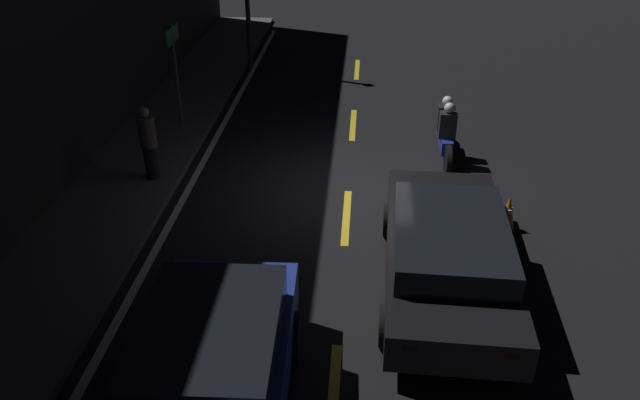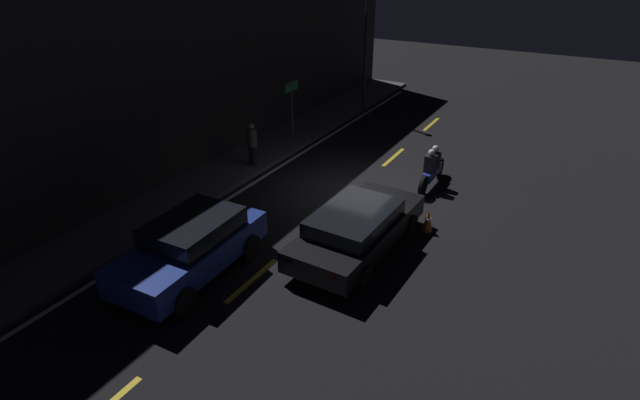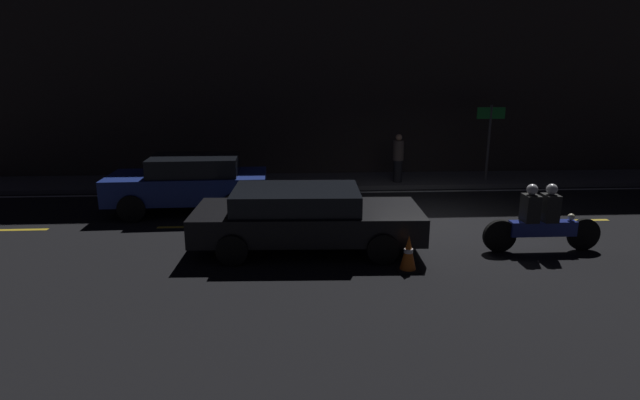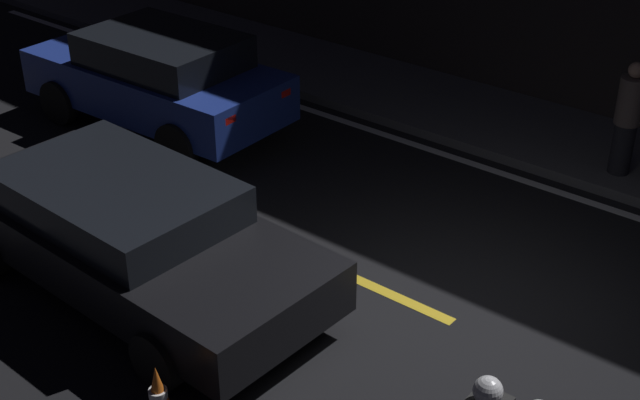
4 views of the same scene
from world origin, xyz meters
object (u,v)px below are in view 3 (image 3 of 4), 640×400
motorcycle (540,220)px  traffic_cone_near (408,253)px  sedan_blue (190,182)px  shop_sign (490,128)px  pedestrian (398,158)px  van_black (305,216)px

motorcycle → traffic_cone_near: 3.02m
sedan_blue → shop_sign: (8.97, 2.83, 1.04)m
motorcycle → pedestrian: bearing=105.1°
traffic_cone_near → motorcycle: bearing=16.6°
motorcycle → shop_sign: 6.53m
motorcycle → pedestrian: size_ratio=1.59×
traffic_cone_near → shop_sign: bearing=59.4°
pedestrian → shop_sign: 3.11m
shop_sign → sedan_blue: bearing=-162.5°
motorcycle → pedestrian: 6.29m
motorcycle → shop_sign: bearing=78.1°
sedan_blue → traffic_cone_near: size_ratio=6.04×
pedestrian → shop_sign: shop_sign is taller
sedan_blue → van_black: sedan_blue is taller
sedan_blue → motorcycle: (7.63, -3.45, -0.13)m
van_black → shop_sign: 8.51m
sedan_blue → pedestrian: 6.55m
van_black → traffic_cone_near: bearing=-32.9°
pedestrian → shop_sign: (2.97, 0.21, 0.92)m
shop_sign → pedestrian: bearing=-175.9°
van_black → motorcycle: (4.74, -0.44, -0.04)m
van_black → traffic_cone_near: (1.86, -1.30, -0.37)m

